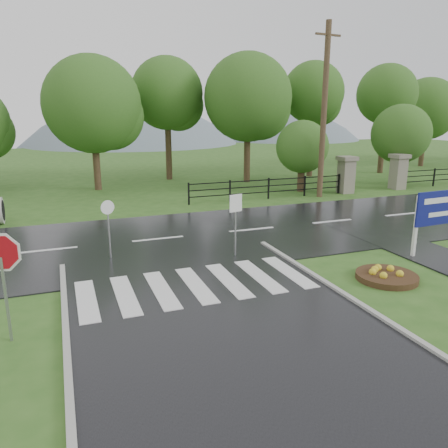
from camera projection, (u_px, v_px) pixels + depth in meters
name	position (u px, v px, depth m)	size (l,w,h in m)	color
ground	(276.00, 386.00, 7.97)	(120.00, 120.00, 0.00)	#315B1E
main_road	(158.00, 240.00, 17.02)	(90.00, 8.00, 0.04)	black
crosswalk	(196.00, 285.00, 12.48)	(6.50, 2.80, 0.02)	silver
pillar_west	(346.00, 174.00, 26.61)	(1.00, 1.00, 2.24)	gray
pillar_east	(398.00, 171.00, 27.98)	(1.00, 1.00, 2.24)	gray
fence_west	(269.00, 186.00, 24.93)	(9.58, 0.08, 1.20)	black
hills	(110.00, 239.00, 71.92)	(102.00, 48.00, 48.00)	slate
treeline	(128.00, 184.00, 30.05)	(83.20, 5.20, 10.00)	#2B581B
stop_sign	(1.00, 262.00, 9.10)	(1.13, 0.30, 2.60)	#939399
estate_billboard	(444.00, 210.00, 15.06)	(2.59, 0.21, 2.26)	silver
flower_bed	(387.00, 275.00, 12.99)	(1.80, 1.80, 0.36)	#332111
reg_sign_small	(236.00, 213.00, 14.67)	(0.48, 0.12, 2.19)	#939399
reg_sign_round	(108.00, 222.00, 14.50)	(0.45, 0.18, 2.04)	#939399
utility_pole_east	(324.00, 111.00, 24.49)	(1.71, 0.32, 9.63)	#473523
entrance_tree_left	(302.00, 147.00, 26.80)	(3.22, 3.22, 4.39)	#3D2B1C
entrance_tree_right	(401.00, 134.00, 29.22)	(3.91, 3.91, 5.38)	#3D2B1C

